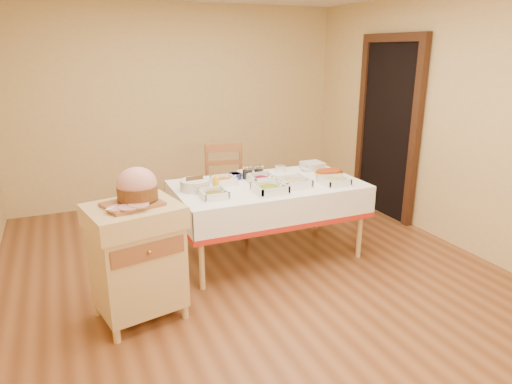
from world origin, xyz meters
The scene contains 23 objects.
room_shell centered at (0.00, 0.00, 1.30)m, with size 5.00×5.00×5.00m.
doorway centered at (2.20, 0.90, 1.11)m, with size 0.09×1.10×2.20m.
dining_table centered at (0.30, 0.30, 0.60)m, with size 1.82×1.02×0.76m.
butcher_cart centered at (-1.09, -0.34, 0.52)m, with size 0.75×0.67×0.92m.
dining_chair centered at (0.12, 1.04, 0.52)m, with size 0.53×0.52×1.01m.
ham_on_board centered at (-1.05, -0.31, 1.04)m, with size 0.42×0.40×0.28m.
serving_dish_a centered at (-0.33, 0.08, 0.79)m, with size 0.23×0.23×0.10m.
serving_dish_b centered at (0.20, 0.03, 0.80)m, with size 0.28×0.28×0.11m.
serving_dish_c centered at (0.49, 0.12, 0.80)m, with size 0.28×0.28×0.11m.
serving_dish_d centered at (0.88, 0.02, 0.79)m, with size 0.25×0.25×0.09m.
serving_dish_e centered at (-0.10, 0.46, 0.79)m, with size 0.23×0.22×0.10m.
serving_dish_f centered at (0.26, 0.36, 0.80)m, with size 0.25×0.24×0.11m.
small_bowl_left centered at (-0.38, 0.55, 0.79)m, with size 0.12×0.12×0.05m.
small_bowl_mid centered at (0.06, 0.58, 0.79)m, with size 0.14×0.14×0.06m.
small_bowl_right centered at (0.62, 0.68, 0.79)m, with size 0.11×0.11×0.06m.
bowl_white_imported centered at (0.22, 0.70, 0.78)m, with size 0.16×0.16×0.04m, color white.
bowl_small_imported centered at (0.90, 0.58, 0.78)m, with size 0.15×0.15×0.05m, color white.
preserve_jar_left centered at (0.18, 0.55, 0.82)m, with size 0.11×0.11×0.13m.
preserve_jar_right centered at (0.31, 0.54, 0.82)m, with size 0.10×0.10×0.13m.
mustard_bottle centered at (-0.26, 0.23, 0.84)m, with size 0.06×0.06×0.17m.
bread_basket centered at (-0.42, 0.37, 0.81)m, with size 0.27×0.27×0.12m.
plate_stack centered at (0.99, 0.62, 0.80)m, with size 0.22×0.22×0.08m.
brass_platter centered at (1.04, 0.37, 0.78)m, with size 0.32×0.23×0.04m.
Camera 1 is at (-1.51, -3.59, 2.01)m, focal length 32.00 mm.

